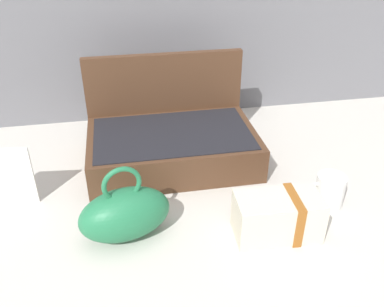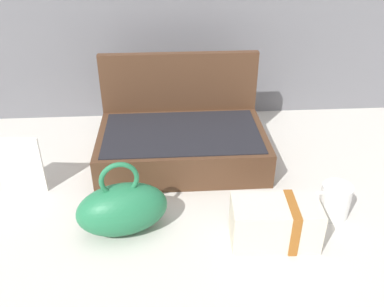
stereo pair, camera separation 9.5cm
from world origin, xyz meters
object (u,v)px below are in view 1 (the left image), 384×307
teal_pouch_handbag (125,214)px  info_card_left (9,177)px  coffee_mug (329,191)px  open_suitcase (171,139)px  cream_toiletry_bag (279,216)px

teal_pouch_handbag → info_card_left: teal_pouch_handbag is taller
coffee_mug → info_card_left: bearing=168.9°
open_suitcase → teal_pouch_handbag: open_suitcase is taller
teal_pouch_handbag → coffee_mug: teal_pouch_handbag is taller
cream_toiletry_bag → coffee_mug: 0.18m
cream_toiletry_bag → info_card_left: 0.66m
teal_pouch_handbag → cream_toiletry_bag: 0.35m
teal_pouch_handbag → info_card_left: bearing=147.6°
teal_pouch_handbag → cream_toiletry_bag: size_ratio=1.16×
cream_toiletry_bag → coffee_mug: cream_toiletry_bag is taller
cream_toiletry_bag → coffee_mug: bearing=26.0°
teal_pouch_handbag → cream_toiletry_bag: bearing=-9.5°
open_suitcase → cream_toiletry_bag: 0.42m
coffee_mug → info_card_left: info_card_left is taller
open_suitcase → info_card_left: 0.45m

